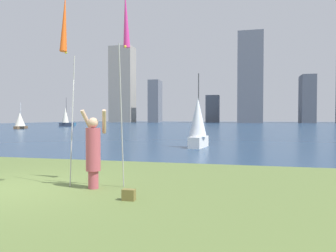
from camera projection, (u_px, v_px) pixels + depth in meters
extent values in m
cube|color=navy|center=(219.00, 125.00, 67.81)|extent=(120.00, 115.15, 0.12)
cube|color=#2D381C|center=(104.00, 161.00, 11.85)|extent=(120.00, 0.70, 0.02)
cylinder|color=#B24C59|center=(93.00, 180.00, 7.16)|extent=(0.23, 0.23, 0.41)
cylinder|color=#B24C59|center=(93.00, 149.00, 7.14)|extent=(0.33, 0.33, 0.97)
sphere|color=#D1A889|center=(93.00, 123.00, 7.12)|extent=(0.23, 0.23, 0.23)
cylinder|color=#D1A889|center=(87.00, 122.00, 7.30)|extent=(0.24, 0.37, 0.56)
cylinder|color=#D1A889|center=(104.00, 122.00, 7.20)|extent=(0.24, 0.37, 0.56)
cylinder|color=#B2B2B7|center=(72.00, 120.00, 7.43)|extent=(0.02, 0.27, 3.08)
cone|color=#F25919|center=(64.00, 22.00, 7.07)|extent=(0.16, 0.27, 1.34)
sphere|color=yellow|center=(66.00, 52.00, 7.15)|extent=(0.06, 0.06, 0.06)
cylinder|color=#B2B2B7|center=(121.00, 117.00, 7.14)|extent=(0.02, 0.28, 3.25)
cone|color=#D83399|center=(126.00, 18.00, 7.37)|extent=(0.16, 0.26, 1.34)
sphere|color=yellow|center=(125.00, 47.00, 7.34)|extent=(0.06, 0.06, 0.06)
cube|color=olive|center=(129.00, 195.00, 6.13)|extent=(0.25, 0.14, 0.22)
cube|color=white|center=(198.00, 142.00, 16.97)|extent=(0.88, 1.95, 0.60)
cylinder|color=#47474C|center=(199.00, 105.00, 16.91)|extent=(0.06, 0.06, 3.37)
cone|color=white|center=(198.00, 117.00, 16.80)|extent=(1.06, 1.06, 2.09)
cube|color=brown|center=(21.00, 127.00, 44.75)|extent=(1.05, 2.96, 0.40)
cylinder|color=silver|center=(21.00, 114.00, 44.70)|extent=(0.09, 0.09, 3.31)
cone|color=silver|center=(20.00, 119.00, 44.51)|extent=(1.69, 1.69, 1.91)
cube|color=#2D6084|center=(71.00, 124.00, 63.81)|extent=(1.80, 2.03, 0.53)
cylinder|color=silver|center=(71.00, 115.00, 63.76)|extent=(0.06, 0.06, 3.20)
cube|color=#333D51|center=(66.00, 125.00, 56.86)|extent=(2.52, 1.21, 0.68)
cylinder|color=#47474C|center=(66.00, 110.00, 56.79)|extent=(0.07, 0.07, 4.51)
cone|color=silver|center=(65.00, 115.00, 56.83)|extent=(1.35, 1.35, 2.77)
cube|color=gray|center=(122.00, 85.00, 106.04)|extent=(7.70, 5.88, 25.21)
cube|color=slate|center=(155.00, 101.00, 102.50)|extent=(3.47, 5.43, 13.63)
cube|color=#565B66|center=(213.00, 109.00, 103.15)|extent=(4.32, 3.19, 8.88)
cube|color=slate|center=(250.00, 78.00, 94.97)|extent=(7.31, 7.56, 26.90)
cube|color=#565B66|center=(307.00, 99.00, 93.42)|extent=(3.88, 6.86, 14.09)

